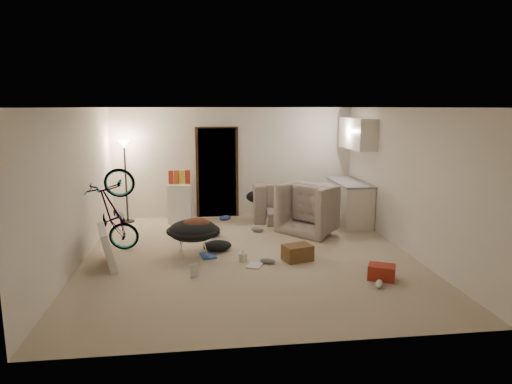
{
  "coord_description": "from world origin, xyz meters",
  "views": [
    {
      "loc": [
        -0.81,
        -7.43,
        2.51
      ],
      "look_at": [
        0.2,
        0.6,
        1.0
      ],
      "focal_mm": 32.0,
      "sensor_mm": 36.0,
      "label": 1
    }
  ],
  "objects": [
    {
      "name": "doorway",
      "position": [
        -0.4,
        2.97,
        1.02
      ],
      "size": [
        0.85,
        0.1,
        2.04
      ],
      "primitive_type": "cube",
      "color": "black",
      "rests_on": "floor"
    },
    {
      "name": "shoe_4",
      "position": [
        1.68,
        -1.59,
        0.05
      ],
      "size": [
        0.21,
        0.27,
        0.09
      ],
      "primitive_type": "ellipsoid",
      "rotation": [
        0.0,
        0.0,
        1.09
      ],
      "color": "white",
      "rests_on": "floor"
    },
    {
      "name": "ceiling",
      "position": [
        0.0,
        0.0,
        2.51
      ],
      "size": [
        5.5,
        6.0,
        0.02
      ],
      "primitive_type": "cube",
      "color": "white",
      "rests_on": "wall_back"
    },
    {
      "name": "clothes_lump_a",
      "position": [
        -0.52,
        0.38,
        0.08
      ],
      "size": [
        0.6,
        0.55,
        0.17
      ],
      "primitive_type": "ellipsoid",
      "rotation": [
        0.0,
        0.0,
        0.23
      ],
      "color": "black",
      "rests_on": "floor"
    },
    {
      "name": "kitchen_uppers",
      "position": [
        2.56,
        2.0,
        1.95
      ],
      "size": [
        0.38,
        1.4,
        0.65
      ],
      "primitive_type": "cube",
      "color": "beige",
      "rests_on": "wall_right"
    },
    {
      "name": "kitchen_counter",
      "position": [
        2.43,
        2.0,
        0.44
      ],
      "size": [
        0.6,
        1.5,
        0.88
      ],
      "primitive_type": "cube",
      "color": "beige",
      "rests_on": "floor"
    },
    {
      "name": "mini_fridge",
      "position": [
        -1.25,
        2.55,
        0.42
      ],
      "size": [
        0.51,
        0.51,
        0.85
      ],
      "primitive_type": "cube",
      "rotation": [
        0.0,
        0.0,
        -0.03
      ],
      "color": "white",
      "rests_on": "floor"
    },
    {
      "name": "hoodie",
      "position": [
        -0.88,
        0.04,
        0.57
      ],
      "size": [
        0.59,
        0.54,
        0.22
      ],
      "primitive_type": "ellipsoid",
      "rotation": [
        0.0,
        0.0,
        0.36
      ],
      "color": "#532C1C",
      "rests_on": "saucer_chair"
    },
    {
      "name": "saucer_chair",
      "position": [
        -0.93,
        0.07,
        0.38
      ],
      "size": [
        0.9,
        0.9,
        0.64
      ],
      "color": "silver",
      "rests_on": "floor"
    },
    {
      "name": "shoe_3",
      "position": [
        0.26,
        -0.44,
        0.05
      ],
      "size": [
        0.28,
        0.21,
        0.1
      ],
      "primitive_type": "ellipsoid",
      "rotation": [
        0.0,
        0.0,
        -0.46
      ],
      "color": "slate",
      "rests_on": "floor"
    },
    {
      "name": "drink_case_b",
      "position": [
        1.83,
        -1.32,
        0.11
      ],
      "size": [
        0.46,
        0.42,
        0.22
      ],
      "primitive_type": "cube",
      "rotation": [
        0.0,
        0.0,
        -0.48
      ],
      "color": "#A32A18",
      "rests_on": "floor"
    },
    {
      "name": "juicer",
      "position": [
        -0.12,
        -0.28,
        0.08
      ],
      "size": [
        0.14,
        0.14,
        0.21
      ],
      "color": "silver",
      "rests_on": "floor"
    },
    {
      "name": "snack_box_0",
      "position": [
        -1.42,
        2.55,
        1.0
      ],
      "size": [
        0.1,
        0.08,
        0.3
      ],
      "primitive_type": "cube",
      "rotation": [
        0.0,
        0.0,
        -0.07
      ],
      "color": "#A32A18",
      "rests_on": "mini_fridge"
    },
    {
      "name": "shoe_0",
      "position": [
        -0.26,
        2.55,
        0.05
      ],
      "size": [
        0.31,
        0.23,
        0.11
      ],
      "primitive_type": "ellipsoid",
      "rotation": [
        0.0,
        0.0,
        0.44
      ],
      "color": "#2F53AB",
      "rests_on": "floor"
    },
    {
      "name": "wall_front",
      "position": [
        0.0,
        -3.01,
        1.25
      ],
      "size": [
        5.5,
        0.02,
        2.5
      ],
      "primitive_type": "cube",
      "color": "white",
      "rests_on": "floor"
    },
    {
      "name": "snack_box_1",
      "position": [
        -1.3,
        2.55,
        1.0
      ],
      "size": [
        0.11,
        0.09,
        0.3
      ],
      "primitive_type": "cube",
      "rotation": [
        0.0,
        0.0,
        -0.2
      ],
      "color": "#B74A16",
      "rests_on": "mini_fridge"
    },
    {
      "name": "sofa",
      "position": [
        1.44,
        2.45,
        0.32
      ],
      "size": [
        2.19,
        0.89,
        0.63
      ],
      "primitive_type": "imported",
      "rotation": [
        0.0,
        0.0,
        3.12
      ],
      "color": "#3B433B",
      "rests_on": "floor"
    },
    {
      "name": "tv_box",
      "position": [
        -2.3,
        -0.18,
        0.31
      ],
      "size": [
        0.46,
        0.96,
        0.63
      ],
      "primitive_type": "cube",
      "rotation": [
        0.0,
        -0.21,
        0.25
      ],
      "color": "silver",
      "rests_on": "floor"
    },
    {
      "name": "wall_left",
      "position": [
        -2.76,
        0.0,
        1.25
      ],
      "size": [
        0.02,
        6.0,
        2.5
      ],
      "primitive_type": "cube",
      "color": "white",
      "rests_on": "floor"
    },
    {
      "name": "drink_case_a",
      "position": [
        0.78,
        -0.33,
        0.13
      ],
      "size": [
        0.53,
        0.45,
        0.26
      ],
      "primitive_type": "cube",
      "rotation": [
        0.0,
        0.0,
        0.3
      ],
      "color": "brown",
      "rests_on": "floor"
    },
    {
      "name": "floor_lamp",
      "position": [
        -2.4,
        2.65,
        1.31
      ],
      "size": [
        0.28,
        0.28,
        1.81
      ],
      "color": "black",
      "rests_on": "floor"
    },
    {
      "name": "wall_right",
      "position": [
        2.76,
        0.0,
        1.25
      ],
      "size": [
        0.02,
        6.0,
        2.5
      ],
      "primitive_type": "cube",
      "color": "white",
      "rests_on": "floor"
    },
    {
      "name": "armchair",
      "position": [
        1.59,
        1.47,
        0.37
      ],
      "size": [
        1.5,
        1.51,
        0.74
      ],
      "primitive_type": "imported",
      "rotation": [
        0.0,
        0.0,
        2.3
      ],
      "color": "#3B433B",
      "rests_on": "floor"
    },
    {
      "name": "counter_top",
      "position": [
        2.43,
        2.0,
        0.9
      ],
      "size": [
        0.64,
        1.54,
        0.04
      ],
      "primitive_type": "cube",
      "color": "gray",
      "rests_on": "kitchen_counter"
    },
    {
      "name": "snack_box_3",
      "position": [
        -1.06,
        2.55,
        1.0
      ],
      "size": [
        0.11,
        0.09,
        0.3
      ],
      "primitive_type": "cube",
      "rotation": [
        0.0,
        0.0,
        0.17
      ],
      "color": "#A32A18",
      "rests_on": "mini_fridge"
    },
    {
      "name": "sofa_drape",
      "position": [
        0.49,
        2.45,
        0.54
      ],
      "size": [
        0.64,
        0.56,
        0.28
      ],
      "primitive_type": "ellipsoid",
      "rotation": [
        0.0,
        0.0,
        -0.19
      ],
      "color": "black",
      "rests_on": "sofa"
    },
    {
      "name": "clothes_lump_b",
      "position": [
        -0.67,
        1.27,
        0.07
      ],
      "size": [
        0.5,
        0.43,
        0.15
      ],
      "primitive_type": "ellipsoid",
      "rotation": [
        0.0,
        0.0,
        -0.03
      ],
      "color": "black",
      "rests_on": "floor"
    },
    {
      "name": "book_asset",
      "position": [
        -0.97,
        -0.95,
        0.01
      ],
      "size": [
        0.26,
        0.27,
        0.02
      ],
      "primitive_type": "imported",
      "rotation": [
        0.0,
        0.0,
        0.71
      ],
      "color": "#A32A18",
      "rests_on": "floor"
    },
    {
      "name": "book_blue",
      "position": [
        -0.69,
        0.04,
        0.02
      ],
      "size": [
        0.3,
        0.36,
        0.03
      ],
      "primitive_type": "cube",
      "rotation": [
        0.0,
        0.0,
        0.2
      ],
      "color": "#2F53AB",
      "rests_on": "floor"
    },
    {
      "name": "door_trim",
      "position": [
        -0.4,
        2.94,
        1.02
      ],
      "size": [
        0.97,
        0.04,
        2.1
      ],
      "primitive_type": "cube",
      "color": "#352112",
      "rests_on": "floor"
    },
    {
      "name": "book_white",
      "position": [
        0.03,
        -0.54,
        0.01
      ],
      "size": [
        0.3,
        0.34,
        0.03
      ],
      "primitive_type": "cube",
      "rotation": [
        0.0,
        0.0,
        -0.41
      ],
      "color": "silver",
      "rests_on": "floor"
    },
    {
      "name": "wall_back",
      "position": [
        0.0,
        3.01,
        1.25
      ],
      "size": [
        5.5,
        0.02,
        2.5
      ],
      "primitive_type": "cube",
      "color": "white",
      "rests_on": "floor"
    },
    {
      "name": "snack_box_2",
      "position": [
        -1.18,
        2.55,
        1.0
      ],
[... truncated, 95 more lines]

